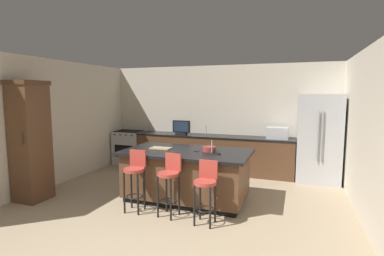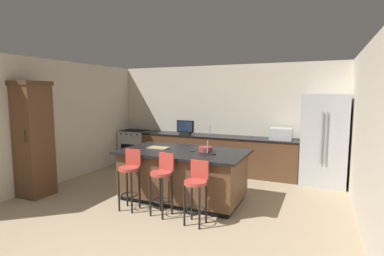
{
  "view_description": "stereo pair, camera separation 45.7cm",
  "coord_description": "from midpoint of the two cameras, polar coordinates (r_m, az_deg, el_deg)",
  "views": [
    {
      "loc": [
        1.92,
        -2.44,
        1.95
      ],
      "look_at": [
        -0.15,
        3.32,
        1.23
      ],
      "focal_mm": 27.46,
      "sensor_mm": 36.0,
      "label": 1
    },
    {
      "loc": [
        2.34,
        -2.27,
        1.95
      ],
      "look_at": [
        -0.15,
        3.32,
        1.23
      ],
      "focal_mm": 27.46,
      "sensor_mm": 36.0,
      "label": 2
    }
  ],
  "objects": [
    {
      "name": "wall_back",
      "position": [
        7.62,
        3.46,
        2.02
      ],
      "size": [
        6.31,
        0.12,
        2.66
      ],
      "primitive_type": "cube",
      "color": "beige",
      "rests_on": "ground_plane"
    },
    {
      "name": "wall_left",
      "position": [
        7.03,
        -26.63,
        0.94
      ],
      "size": [
        0.12,
        5.33,
        2.66
      ],
      "primitive_type": "cube",
      "color": "beige",
      "rests_on": "ground_plane"
    },
    {
      "name": "wall_right",
      "position": [
        4.93,
        29.2,
        -1.36
      ],
      "size": [
        0.12,
        5.33,
        2.66
      ],
      "primitive_type": "cube",
      "color": "beige",
      "rests_on": "ground_plane"
    },
    {
      "name": "counter_back",
      "position": [
        7.4,
        2.18,
        -4.97
      ],
      "size": [
        3.97,
        0.62,
        0.91
      ],
      "color": "brown",
      "rests_on": "ground_plane"
    },
    {
      "name": "kitchen_island",
      "position": [
        5.47,
        -3.52,
        -9.07
      ],
      "size": [
        2.31,
        1.28,
        0.91
      ],
      "color": "black",
      "rests_on": "ground_plane"
    },
    {
      "name": "refrigerator",
      "position": [
        6.93,
        21.72,
        -1.96
      ],
      "size": [
        0.9,
        0.74,
        1.93
      ],
      "color": "#B7BABF",
      "rests_on": "ground_plane"
    },
    {
      "name": "range_oven",
      "position": [
        8.42,
        -13.56,
        -3.68
      ],
      "size": [
        0.8,
        0.63,
        0.93
      ],
      "color": "#B7BABF",
      "rests_on": "ground_plane"
    },
    {
      "name": "cabinet_tower",
      "position": [
        6.18,
        -30.82,
        -1.86
      ],
      "size": [
        0.55,
        0.58,
        2.18
      ],
      "color": "brown",
      "rests_on": "ground_plane"
    },
    {
      "name": "microwave",
      "position": [
        6.99,
        14.48,
        -0.96
      ],
      "size": [
        0.48,
        0.36,
        0.27
      ],
      "primitive_type": "cube",
      "color": "#B7BABF",
      "rests_on": "counter_back"
    },
    {
      "name": "tv_monitor",
      "position": [
        7.53,
        -3.82,
        -0.0
      ],
      "size": [
        0.47,
        0.16,
        0.36
      ],
      "color": "black",
      "rests_on": "counter_back"
    },
    {
      "name": "sink_faucet_back",
      "position": [
        7.46,
        1.0,
        -0.39
      ],
      "size": [
        0.02,
        0.02,
        0.24
      ],
      "primitive_type": "cylinder",
      "color": "#B2B2B7",
      "rests_on": "counter_back"
    },
    {
      "name": "sink_faucet_island",
      "position": [
        5.17,
        1.36,
        -3.62
      ],
      "size": [
        0.02,
        0.02,
        0.22
      ],
      "primitive_type": "cylinder",
      "color": "#B2B2B7",
      "rests_on": "kitchen_island"
    },
    {
      "name": "bar_stool_left",
      "position": [
        5.05,
        -13.59,
        -8.87
      ],
      "size": [
        0.34,
        0.35,
        1.01
      ],
      "rotation": [
        0.0,
        0.0,
        0.06
      ],
      "color": "#B23D33",
      "rests_on": "ground_plane"
    },
    {
      "name": "bar_stool_center",
      "position": [
        4.76,
        -7.18,
        -9.84
      ],
      "size": [
        0.34,
        0.36,
        0.99
      ],
      "rotation": [
        0.0,
        0.0,
        -0.16
      ],
      "color": "#B23D33",
      "rests_on": "ground_plane"
    },
    {
      "name": "bar_stool_right",
      "position": [
        4.46,
        -0.29,
        -11.39
      ],
      "size": [
        0.34,
        0.34,
        0.95
      ],
      "rotation": [
        0.0,
        0.0,
        -0.03
      ],
      "color": "#B23D33",
      "rests_on": "ground_plane"
    },
    {
      "name": "fruit_bowl",
      "position": [
        5.3,
        0.91,
        -4.11
      ],
      "size": [
        0.24,
        0.24,
        0.09
      ],
      "primitive_type": "cylinder",
      "color": "#993833",
      "rests_on": "kitchen_island"
    },
    {
      "name": "cell_phone",
      "position": [
        5.34,
        -1.5,
        -4.46
      ],
      "size": [
        0.08,
        0.16,
        0.01
      ],
      "primitive_type": "cube",
      "rotation": [
        0.0,
        0.0,
        0.09
      ],
      "color": "black",
      "rests_on": "kitchen_island"
    },
    {
      "name": "tv_remote",
      "position": [
        5.1,
        2.43,
        -4.91
      ],
      "size": [
        0.14,
        0.16,
        0.02
      ],
      "primitive_type": "cube",
      "rotation": [
        0.0,
        0.0,
        0.68
      ],
      "color": "black",
      "rests_on": "kitchen_island"
    },
    {
      "name": "cutting_board",
      "position": [
        5.62,
        -8.42,
        -3.91
      ],
      "size": [
        0.39,
        0.25,
        0.02
      ],
      "primitive_type": "cube",
      "rotation": [
        0.0,
        0.0,
        0.01
      ],
      "color": "tan",
      "rests_on": "kitchen_island"
    }
  ]
}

